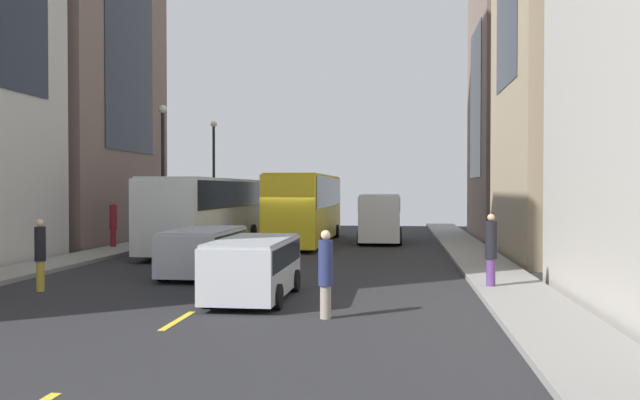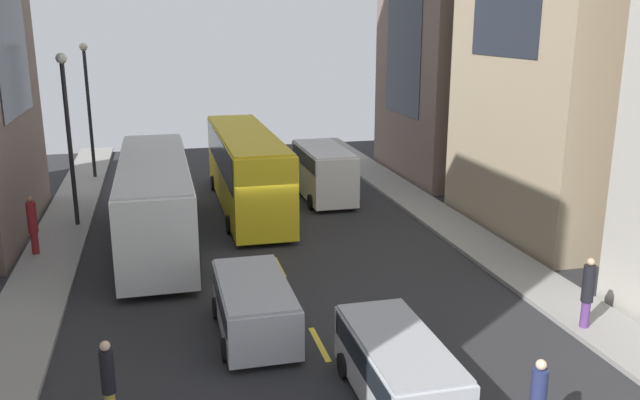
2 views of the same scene
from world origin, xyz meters
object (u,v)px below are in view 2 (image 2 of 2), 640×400
object	(u,v)px
streetcar_yellow	(246,163)
pedestrian_crossing_near	(588,291)
pedestrian_walking_far	(33,224)
car_silver_0	(398,365)
delivery_van_white	(324,169)
city_bus_white	(155,193)
car_silver_1	(254,303)
pedestrian_waiting_curb	(108,382)

from	to	relation	value
streetcar_yellow	pedestrian_crossing_near	world-z (taller)	streetcar_yellow
pedestrian_walking_far	car_silver_0	bearing A→B (deg)	-158.37
pedestrian_walking_far	delivery_van_white	bearing A→B (deg)	-82.19
pedestrian_crossing_near	city_bus_white	bearing A→B (deg)	-21.22
delivery_van_white	car_silver_1	bearing A→B (deg)	-111.67
streetcar_yellow	car_silver_0	distance (m)	17.25
car_silver_0	pedestrian_walking_far	xyz separation A→B (m)	(-9.57, 12.28, 0.36)
car_silver_0	pedestrian_crossing_near	world-z (taller)	pedestrian_crossing_near
streetcar_yellow	pedestrian_walking_far	distance (m)	9.84
city_bus_white	streetcar_yellow	xyz separation A→B (m)	(4.11, 4.20, 0.11)
streetcar_yellow	delivery_van_white	distance (m)	3.96
car_silver_0	city_bus_white	bearing A→B (deg)	111.80
car_silver_1	city_bus_white	bearing A→B (deg)	106.12
pedestrian_crossing_near	pedestrian_walking_far	bearing A→B (deg)	-10.49
pedestrian_walking_far	pedestrian_waiting_curb	bearing A→B (deg)	179.44
car_silver_0	pedestrian_walking_far	distance (m)	15.57
city_bus_white	delivery_van_white	bearing A→B (deg)	31.22
delivery_van_white	car_silver_1	size ratio (longest dim) A/B	1.25
delivery_van_white	car_silver_0	size ratio (longest dim) A/B	1.24
car_silver_0	pedestrian_waiting_curb	size ratio (longest dim) A/B	2.13
car_silver_1	pedestrian_walking_far	bearing A→B (deg)	130.47
city_bus_white	car_silver_0	distance (m)	14.02
delivery_van_white	pedestrian_walking_far	distance (m)	13.54
city_bus_white	pedestrian_crossing_near	size ratio (longest dim) A/B	5.92
city_bus_white	streetcar_yellow	size ratio (longest dim) A/B	1.00
city_bus_white	pedestrian_walking_far	bearing A→B (deg)	-170.96
car_silver_1	car_silver_0	bearing A→B (deg)	-57.57
car_silver_0	car_silver_1	xyz separation A→B (m)	(-2.64, 4.16, -0.02)
car_silver_0	pedestrian_walking_far	size ratio (longest dim) A/B	2.00
car_silver_0	pedestrian_crossing_near	distance (m)	6.67
city_bus_white	pedestrian_crossing_near	bearing A→B (deg)	-43.38
streetcar_yellow	delivery_van_white	world-z (taller)	streetcar_yellow
streetcar_yellow	pedestrian_crossing_near	bearing A→B (deg)	-63.84
pedestrian_walking_far	pedestrian_crossing_near	distance (m)	18.89
delivery_van_white	pedestrian_crossing_near	distance (m)	16.12
delivery_van_white	pedestrian_waiting_curb	xyz separation A→B (m)	(-9.04, -17.29, -0.42)
car_silver_0	car_silver_1	world-z (taller)	car_silver_0
streetcar_yellow	car_silver_0	size ratio (longest dim) A/B	2.78
city_bus_white	streetcar_yellow	bearing A→B (deg)	45.64
car_silver_0	pedestrian_waiting_curb	xyz separation A→B (m)	(-6.26, 0.52, 0.16)
delivery_van_white	car_silver_0	bearing A→B (deg)	-98.88
streetcar_yellow	pedestrian_crossing_near	xyz separation A→B (m)	(7.41, -15.09, -0.89)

